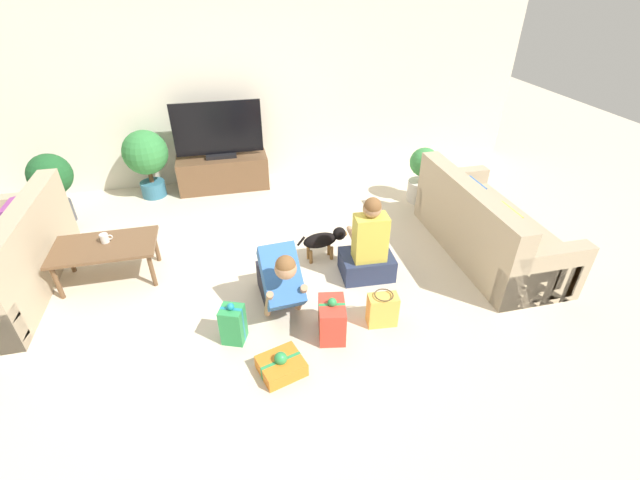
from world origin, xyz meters
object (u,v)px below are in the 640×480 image
at_px(coffee_table, 105,249).
at_px(gift_box_a, 281,365).
at_px(person_sitting, 368,250).
at_px(tv, 218,133).
at_px(potted_plant_back_left, 146,156).
at_px(tv_console, 224,172).
at_px(gift_box_b, 332,319).
at_px(gift_box_c, 233,324).
at_px(gift_bag_a, 382,310).
at_px(dog, 325,240).
at_px(potted_plant_corner_right, 423,174).
at_px(mug, 105,238).
at_px(sofa_left, 6,263).
at_px(person_kneeling, 279,279).
at_px(sofa_right, 485,229).
at_px(potted_plant_corner_left, 52,179).

xyz_separation_m(coffee_table, gift_box_a, (1.49, -1.58, -0.29)).
relative_size(person_sitting, gift_box_a, 2.27).
xyz_separation_m(tv, person_sitting, (1.33, -2.45, -0.48)).
relative_size(coffee_table, potted_plant_back_left, 1.06).
distance_m(coffee_table, tv_console, 2.26).
bearing_deg(potted_plant_back_left, gift_box_b, -60.99).
xyz_separation_m(gift_box_c, gift_bag_a, (1.29, -0.10, -0.02)).
bearing_deg(dog, gift_bag_a, -172.42).
xyz_separation_m(potted_plant_corner_right, mug, (-3.76, -0.84, 0.06)).
height_order(sofa_left, mug, sofa_left).
bearing_deg(person_sitting, person_kneeling, 20.71).
xyz_separation_m(potted_plant_corner_right, potted_plant_back_left, (-3.53, 0.95, 0.19)).
relative_size(sofa_right, gift_box_c, 4.78).
bearing_deg(gift_box_a, person_sitting, 44.56).
distance_m(tv_console, dog, 2.27).
bearing_deg(gift_box_c, sofa_right, 14.87).
relative_size(potted_plant_corner_right, mug, 6.13).
relative_size(potted_plant_back_left, gift_box_a, 2.29).
xyz_separation_m(coffee_table, potted_plant_corner_right, (3.77, 0.90, 0.03)).
relative_size(gift_box_b, gift_bag_a, 1.22).
height_order(sofa_left, gift_bag_a, sofa_left).
distance_m(person_kneeling, gift_box_b, 0.60).
distance_m(sofa_left, potted_plant_corner_left, 1.34).
height_order(sofa_left, gift_box_b, sofa_left).
distance_m(potted_plant_back_left, gift_box_b, 3.60).
distance_m(coffee_table, tv, 2.30).
bearing_deg(gift_box_a, gift_box_c, 127.92).
xyz_separation_m(potted_plant_corner_right, person_sitting, (-1.23, -1.44, -0.07)).
bearing_deg(dog, gift_box_b, 163.88).
bearing_deg(tv, person_kneeling, -81.92).
distance_m(dog, mug, 2.19).
relative_size(tv, potted_plant_corner_right, 1.60).
bearing_deg(coffee_table, tv_console, 57.53).
xyz_separation_m(coffee_table, mug, (0.01, 0.06, 0.09)).
relative_size(potted_plant_corner_right, person_kneeling, 0.89).
xyz_separation_m(sofa_left, tv, (2.13, 1.84, 0.50)).
bearing_deg(person_sitting, sofa_right, -171.46).
xyz_separation_m(sofa_left, potted_plant_corner_right, (4.69, 0.83, 0.09)).
relative_size(person_sitting, gift_box_b, 2.27).
bearing_deg(gift_box_b, person_kneeling, 131.36).
distance_m(gift_box_c, mug, 1.68).
xyz_separation_m(sofa_left, gift_bag_a, (3.36, -1.31, -0.14)).
height_order(tv, potted_plant_corner_left, tv).
bearing_deg(potted_plant_corner_left, coffee_table, -60.62).
distance_m(coffee_table, gift_box_c, 1.64).
bearing_deg(mug, potted_plant_corner_right, 12.62).
bearing_deg(dog, tv, 19.94).
distance_m(coffee_table, potted_plant_corner_right, 3.88).
relative_size(potted_plant_back_left, gift_bag_a, 2.79).
height_order(sofa_left, tv, tv).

